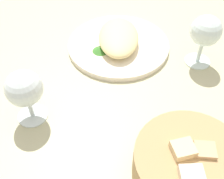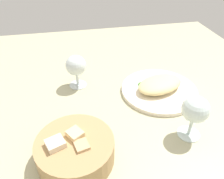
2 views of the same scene
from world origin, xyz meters
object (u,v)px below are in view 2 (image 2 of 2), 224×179
Objects in this scene: bread_basket at (75,150)px; wine_glass_far at (195,111)px; plate at (159,90)px; wine_glass_near at (76,67)px.

bread_basket is 1.48× the size of wine_glass_far.
wine_glass_far is at bearing -176.29° from bread_basket.
wine_glass_near is (29.13, -10.17, 7.59)cm from plate.
wine_glass_far is (-33.06, -2.14, 5.63)cm from bread_basket.
wine_glass_near is 0.93× the size of wine_glass_far.
wine_glass_near is at bearing -46.50° from wine_glass_far.
bread_basket is (32.08, 23.70, 2.80)cm from plate.
wine_glass_far reaches higher than plate.
wine_glass_far is at bearing 92.59° from plate.
wine_glass_near is 43.75cm from wine_glass_far.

